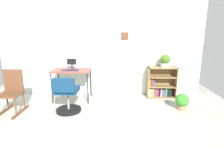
{
  "coord_description": "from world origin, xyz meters",
  "views": [
    {
      "loc": [
        0.46,
        -2.49,
        1.63
      ],
      "look_at": [
        0.35,
        1.27,
        0.73
      ],
      "focal_mm": 28.8,
      "sensor_mm": 36.0,
      "label": 1
    }
  ],
  "objects": [
    {
      "name": "bookshelf_low",
      "position": [
        1.57,
        1.95,
        0.34
      ],
      "size": [
        0.72,
        0.3,
        0.78
      ],
      "color": "brown",
      "rests_on": "ground_plane"
    },
    {
      "name": "wall_back",
      "position": [
        0.0,
        2.15,
        1.21
      ],
      "size": [
        5.2,
        0.12,
        2.42
      ],
      "color": "silver",
      "rests_on": "ground_plane"
    },
    {
      "name": "keyboard",
      "position": [
        -0.64,
        1.59,
        0.76
      ],
      "size": [
        0.38,
        0.14,
        0.02
      ],
      "primitive_type": "cube",
      "color": "#251D37",
      "rests_on": "desk"
    },
    {
      "name": "potted_plant_on_shelf",
      "position": [
        1.64,
        1.9,
        0.95
      ],
      "size": [
        0.24,
        0.24,
        0.32
      ],
      "color": "#B7B2A8",
      "rests_on": "bookshelf_low"
    },
    {
      "name": "monitor",
      "position": [
        -0.64,
        1.77,
        0.88
      ],
      "size": [
        0.22,
        0.16,
        0.25
      ],
      "color": "#262628",
      "rests_on": "desk"
    },
    {
      "name": "rocking_chair",
      "position": [
        -1.71,
        0.96,
        0.45
      ],
      "size": [
        0.42,
        0.64,
        0.88
      ],
      "color": "brown",
      "rests_on": "ground_plane"
    },
    {
      "name": "desk",
      "position": [
        -0.63,
        1.68,
        0.68
      ],
      "size": [
        0.92,
        0.59,
        0.75
      ],
      "color": "brown",
      "rests_on": "ground_plane"
    },
    {
      "name": "ground_plane",
      "position": [
        0.0,
        0.0,
        0.0
      ],
      "size": [
        6.24,
        6.24,
        0.0
      ],
      "primitive_type": "plane",
      "color": "gray"
    },
    {
      "name": "office_chair",
      "position": [
        -0.56,
        0.94,
        0.34
      ],
      "size": [
        0.52,
        0.55,
        0.78
      ],
      "color": "black",
      "rests_on": "ground_plane"
    },
    {
      "name": "potted_plant_floor",
      "position": [
        1.85,
        1.14,
        0.2
      ],
      "size": [
        0.28,
        0.28,
        0.36
      ],
      "color": "#9E6642",
      "rests_on": "ground_plane"
    }
  ]
}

